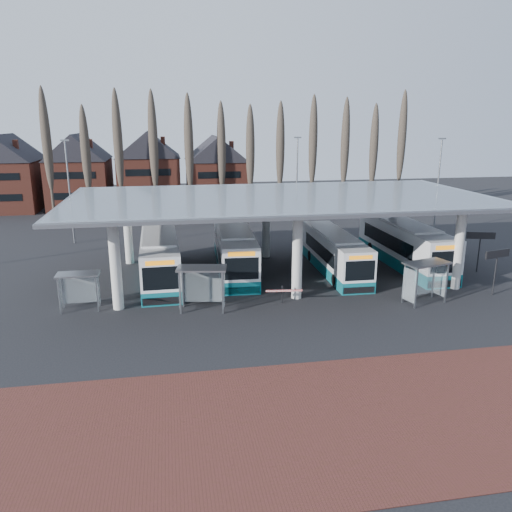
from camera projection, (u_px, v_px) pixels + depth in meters
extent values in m
plane|color=black|center=(306.00, 311.00, 32.33)|extent=(140.00, 140.00, 0.00)
cube|color=#532521|center=(383.00, 414.00, 20.93)|extent=(70.00, 10.00, 0.03)
cylinder|color=beige|center=(115.00, 265.00, 31.92)|extent=(0.70, 0.70, 6.00)
cylinder|color=beige|center=(128.00, 229.00, 42.37)|extent=(0.70, 0.70, 6.00)
cylinder|color=beige|center=(297.00, 256.00, 33.92)|extent=(0.70, 0.70, 6.00)
cylinder|color=beige|center=(266.00, 224.00, 44.37)|extent=(0.70, 0.70, 6.00)
cylinder|color=beige|center=(459.00, 249.00, 35.93)|extent=(0.70, 0.70, 6.00)
cylinder|color=beige|center=(393.00, 220.00, 46.38)|extent=(0.70, 0.70, 6.00)
cube|color=gray|center=(280.00, 197.00, 38.29)|extent=(32.00, 16.00, 0.12)
cube|color=silver|center=(280.00, 196.00, 38.28)|extent=(31.50, 15.50, 0.04)
cone|color=#473D33|center=(49.00, 162.00, 58.11)|extent=(0.36, 0.36, 14.50)
ellipsoid|color=#473D33|center=(48.00, 147.00, 57.66)|extent=(1.10, 1.10, 11.02)
cone|color=#473D33|center=(85.00, 161.00, 58.78)|extent=(0.36, 0.36, 14.50)
ellipsoid|color=#473D33|center=(84.00, 146.00, 58.32)|extent=(1.10, 1.10, 11.02)
cone|color=#473D33|center=(120.00, 161.00, 59.45)|extent=(0.36, 0.36, 14.50)
ellipsoid|color=#473D33|center=(119.00, 146.00, 58.99)|extent=(1.10, 1.10, 11.02)
cone|color=#473D33|center=(154.00, 161.00, 60.12)|extent=(0.36, 0.36, 14.50)
ellipsoid|color=#473D33|center=(153.00, 146.00, 59.66)|extent=(1.10, 1.10, 11.02)
cone|color=#473D33|center=(187.00, 160.00, 60.79)|extent=(0.36, 0.36, 14.50)
ellipsoid|color=#473D33|center=(187.00, 146.00, 60.33)|extent=(1.10, 1.10, 11.02)
cone|color=#473D33|center=(220.00, 160.00, 61.45)|extent=(0.36, 0.36, 14.50)
ellipsoid|color=#473D33|center=(220.00, 145.00, 61.00)|extent=(1.10, 1.10, 11.02)
cone|color=#473D33|center=(252.00, 159.00, 62.12)|extent=(0.36, 0.36, 14.50)
ellipsoid|color=#473D33|center=(252.00, 145.00, 61.67)|extent=(1.10, 1.10, 11.02)
cone|color=#473D33|center=(283.00, 159.00, 62.79)|extent=(0.36, 0.36, 14.50)
ellipsoid|color=#473D33|center=(283.00, 145.00, 62.33)|extent=(1.10, 1.10, 11.02)
cone|color=#473D33|center=(314.00, 158.00, 63.46)|extent=(0.36, 0.36, 14.50)
ellipsoid|color=#473D33|center=(314.00, 144.00, 63.00)|extent=(1.10, 1.10, 11.02)
cone|color=#473D33|center=(344.00, 158.00, 64.13)|extent=(0.36, 0.36, 14.50)
ellipsoid|color=#473D33|center=(344.00, 144.00, 63.67)|extent=(1.10, 1.10, 11.02)
cone|color=#473D33|center=(373.00, 158.00, 64.80)|extent=(0.36, 0.36, 14.50)
ellipsoid|color=#473D33|center=(374.00, 144.00, 64.34)|extent=(1.10, 1.10, 11.02)
cone|color=#473D33|center=(402.00, 157.00, 65.46)|extent=(0.36, 0.36, 14.50)
ellipsoid|color=#473D33|center=(403.00, 144.00, 65.01)|extent=(1.10, 1.10, 11.02)
cube|color=brown|center=(8.00, 184.00, 68.21)|extent=(8.00, 10.00, 7.00)
pyramid|color=black|center=(2.00, 132.00, 66.38)|extent=(8.30, 10.30, 3.50)
cube|color=brown|center=(81.00, 183.00, 69.80)|extent=(8.00, 10.00, 7.00)
pyramid|color=black|center=(76.00, 131.00, 67.96)|extent=(8.30, 10.30, 3.50)
cube|color=brown|center=(150.00, 181.00, 71.39)|extent=(8.00, 10.00, 7.00)
pyramid|color=black|center=(147.00, 131.00, 69.55)|extent=(8.30, 10.30, 3.50)
cube|color=brown|center=(216.00, 180.00, 72.98)|extent=(8.00, 10.00, 7.00)
pyramid|color=black|center=(215.00, 131.00, 71.14)|extent=(8.30, 10.30, 3.50)
cylinder|color=slate|center=(70.00, 193.00, 48.92)|extent=(0.16, 0.16, 10.00)
cube|color=slate|center=(65.00, 140.00, 47.58)|extent=(0.80, 0.15, 0.15)
cylinder|color=slate|center=(297.00, 183.00, 56.73)|extent=(0.16, 0.16, 10.00)
cube|color=slate|center=(298.00, 137.00, 55.39)|extent=(0.80, 0.15, 0.15)
cylinder|color=slate|center=(438.00, 187.00, 53.37)|extent=(0.16, 0.16, 10.00)
cube|color=slate|center=(442.00, 139.00, 52.03)|extent=(0.80, 0.15, 0.15)
cube|color=white|center=(160.00, 255.00, 38.57)|extent=(2.96, 12.68, 2.95)
cube|color=#0D5F69|center=(161.00, 272.00, 38.94)|extent=(2.98, 12.71, 0.95)
cube|color=white|center=(159.00, 235.00, 38.17)|extent=(2.58, 7.63, 0.19)
cube|color=black|center=(160.00, 252.00, 39.04)|extent=(2.92, 9.15, 1.16)
cube|color=black|center=(161.00, 278.00, 32.60)|extent=(2.36, 0.11, 1.58)
cube|color=black|center=(159.00, 236.00, 44.50)|extent=(2.28, 0.11, 1.26)
cube|color=orange|center=(160.00, 263.00, 32.32)|extent=(1.88, 0.09, 0.32)
cube|color=black|center=(162.00, 301.00, 33.03)|extent=(2.55, 0.14, 0.53)
cylinder|color=black|center=(144.00, 289.00, 34.92)|extent=(0.32, 1.02, 1.01)
cylinder|color=black|center=(179.00, 287.00, 35.38)|extent=(0.32, 1.02, 1.01)
cylinder|color=black|center=(145.00, 260.00, 42.19)|extent=(0.32, 1.02, 1.01)
cylinder|color=black|center=(174.00, 259.00, 42.65)|extent=(0.32, 1.02, 1.01)
cube|color=white|center=(234.00, 247.00, 40.77)|extent=(3.34, 12.85, 2.97)
cube|color=#0D5F69|center=(235.00, 264.00, 41.14)|extent=(3.37, 12.87, 0.95)
cube|color=white|center=(234.00, 229.00, 40.36)|extent=(2.82, 7.75, 0.19)
cube|color=black|center=(234.00, 244.00, 41.25)|extent=(3.21, 9.29, 1.17)
cube|color=black|center=(242.00, 269.00, 34.68)|extent=(2.38, 0.18, 1.59)
cube|color=black|center=(229.00, 230.00, 46.81)|extent=(2.30, 0.18, 1.27)
cube|color=orange|center=(242.00, 254.00, 34.40)|extent=(1.89, 0.15, 0.32)
cube|color=black|center=(242.00, 290.00, 35.11)|extent=(2.57, 0.21, 0.53)
cylinder|color=black|center=(223.00, 279.00, 37.13)|extent=(0.35, 1.03, 1.02)
cylinder|color=black|center=(255.00, 278.00, 37.42)|extent=(0.35, 1.03, 1.02)
cylinder|color=black|center=(217.00, 253.00, 44.54)|extent=(0.35, 1.03, 1.02)
cylinder|color=black|center=(245.00, 252.00, 44.83)|extent=(0.35, 1.03, 1.02)
cube|color=white|center=(335.00, 251.00, 40.34)|extent=(2.68, 11.56, 2.69)
cube|color=#0D5F69|center=(334.00, 266.00, 40.68)|extent=(2.70, 11.58, 0.86)
cube|color=white|center=(336.00, 234.00, 39.98)|extent=(2.34, 6.95, 0.17)
cube|color=black|center=(333.00, 248.00, 40.77)|extent=(2.65, 8.34, 1.06)
cube|color=black|center=(360.00, 271.00, 34.86)|extent=(2.15, 0.10, 1.44)
cube|color=black|center=(316.00, 234.00, 45.79)|extent=(2.08, 0.10, 1.15)
cube|color=orange|center=(361.00, 257.00, 34.61)|extent=(1.71, 0.08, 0.29)
cube|color=black|center=(359.00, 290.00, 35.24)|extent=(2.33, 0.12, 0.48)
cylinder|color=black|center=(335.00, 280.00, 37.03)|extent=(0.29, 0.93, 0.92)
cylinder|color=black|center=(363.00, 279.00, 37.36)|extent=(0.29, 0.93, 0.92)
cylinder|color=black|center=(311.00, 256.00, 43.71)|extent=(0.29, 0.93, 0.92)
cylinder|color=black|center=(335.00, 255.00, 44.04)|extent=(0.29, 0.93, 0.92)
cube|color=white|center=(405.00, 242.00, 42.27)|extent=(2.89, 13.19, 3.07)
cube|color=#0D5F69|center=(403.00, 259.00, 42.65)|extent=(2.91, 13.21, 0.99)
cube|color=white|center=(406.00, 223.00, 41.85)|extent=(2.57, 7.92, 0.20)
cube|color=black|center=(402.00, 239.00, 42.76)|extent=(2.91, 9.50, 1.21)
cube|color=black|center=(447.00, 262.00, 36.02)|extent=(2.46, 0.08, 1.65)
cube|color=black|center=(373.00, 225.00, 48.46)|extent=(2.38, 0.08, 1.32)
cube|color=orange|center=(448.00, 247.00, 35.73)|extent=(1.96, 0.07, 0.33)
cube|color=black|center=(444.00, 284.00, 36.46)|extent=(2.66, 0.11, 0.55)
cylinder|color=black|center=(413.00, 273.00, 38.47)|extent=(0.31, 1.06, 1.05)
cylinder|color=black|center=(443.00, 272.00, 38.91)|extent=(0.31, 1.06, 1.05)
cylinder|color=black|center=(371.00, 248.00, 46.07)|extent=(0.31, 1.06, 1.05)
cylinder|color=black|center=(397.00, 247.00, 46.51)|extent=(0.31, 1.06, 1.05)
cube|color=gray|center=(59.00, 296.00, 31.50)|extent=(0.08, 0.08, 2.39)
cube|color=gray|center=(97.00, 294.00, 31.90)|extent=(0.08, 0.08, 2.39)
cube|color=gray|center=(63.00, 291.00, 32.50)|extent=(0.08, 0.08, 2.39)
cube|color=gray|center=(99.00, 289.00, 32.90)|extent=(0.08, 0.08, 2.39)
cube|color=gray|center=(78.00, 274.00, 31.87)|extent=(2.68, 1.36, 0.10)
cube|color=silver|center=(81.00, 289.00, 32.73)|extent=(2.29, 0.06, 1.91)
cube|color=silver|center=(60.00, 293.00, 31.98)|extent=(0.05, 1.05, 1.91)
cube|color=silver|center=(99.00, 291.00, 32.40)|extent=(0.05, 1.05, 1.91)
cube|color=gray|center=(180.00, 293.00, 31.48)|extent=(0.10, 0.10, 2.79)
cube|color=gray|center=(223.00, 293.00, 31.49)|extent=(0.10, 0.10, 2.79)
cube|color=gray|center=(183.00, 287.00, 32.67)|extent=(0.10, 0.10, 2.79)
cube|color=gray|center=(224.00, 287.00, 32.67)|extent=(0.10, 0.10, 2.79)
cube|color=gray|center=(202.00, 268.00, 31.70)|extent=(3.35, 2.07, 0.11)
cube|color=silver|center=(203.00, 286.00, 32.71)|extent=(2.65, 0.50, 2.24)
cube|color=silver|center=(181.00, 289.00, 32.06)|extent=(0.25, 1.22, 2.24)
cube|color=silver|center=(224.00, 289.00, 32.07)|extent=(0.25, 1.22, 2.24)
cube|color=gray|center=(416.00, 289.00, 32.40)|extent=(0.11, 0.11, 2.73)
cube|color=gray|center=(447.00, 283.00, 33.45)|extent=(0.11, 0.11, 2.73)
cube|color=gray|center=(404.00, 283.00, 33.45)|extent=(0.11, 0.11, 2.73)
cube|color=gray|center=(434.00, 278.00, 34.50)|extent=(0.11, 0.11, 2.73)
cube|color=gray|center=(427.00, 263.00, 33.08)|extent=(3.34, 2.25, 0.11)
cube|color=silver|center=(418.00, 280.00, 34.01)|extent=(2.54, 0.71, 2.18)
cube|color=silver|center=(409.00, 285.00, 32.88)|extent=(0.35, 1.17, 2.18)
cube|color=silver|center=(441.00, 280.00, 33.99)|extent=(0.35, 1.17, 2.18)
cylinder|color=black|center=(495.00, 273.00, 34.87)|extent=(0.10, 0.10, 3.21)
cube|color=black|center=(498.00, 254.00, 34.50)|extent=(2.16, 0.67, 0.55)
cylinder|color=black|center=(479.00, 253.00, 40.23)|extent=(0.10, 0.10, 3.24)
cube|color=black|center=(481.00, 235.00, 39.86)|extent=(2.19, 0.70, 0.56)
cube|color=black|center=(282.00, 294.00, 33.61)|extent=(0.09, 0.09, 1.21)
cube|color=red|center=(284.00, 291.00, 32.97)|extent=(2.42, 0.40, 0.11)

